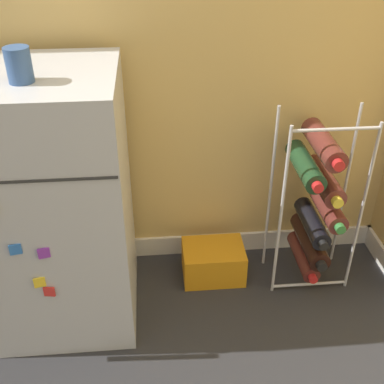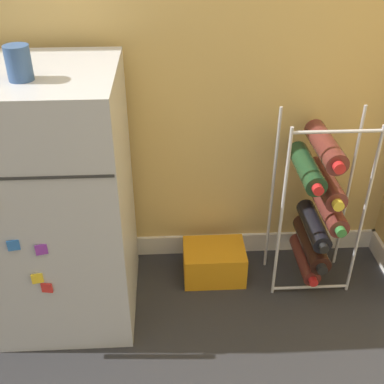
% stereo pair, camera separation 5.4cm
% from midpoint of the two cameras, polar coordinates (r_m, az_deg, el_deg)
% --- Properties ---
extents(ground_plane, '(14.00, 14.00, 0.00)m').
position_cam_midpoint_polar(ground_plane, '(1.79, -0.39, -18.81)').
color(ground_plane, '#28282B').
extents(mini_fridge, '(0.50, 0.51, 0.94)m').
position_cam_midpoint_polar(mini_fridge, '(1.73, -16.83, -1.58)').
color(mini_fridge, '#B7BABF').
rests_on(mini_fridge, ground_plane).
extents(wine_rack, '(0.32, 0.31, 0.73)m').
position_cam_midpoint_polar(wine_rack, '(1.91, 13.63, -1.11)').
color(wine_rack, '#B2B2B7').
rests_on(wine_rack, ground_plane).
extents(soda_box, '(0.25, 0.19, 0.14)m').
position_cam_midpoint_polar(soda_box, '(2.03, 1.77, -8.24)').
color(soda_box, orange).
rests_on(soda_box, ground_plane).
extents(fridge_top_cup, '(0.07, 0.07, 0.10)m').
position_cam_midpoint_polar(fridge_top_cup, '(1.44, -20.88, 13.88)').
color(fridge_top_cup, '#335184').
rests_on(fridge_top_cup, mini_fridge).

